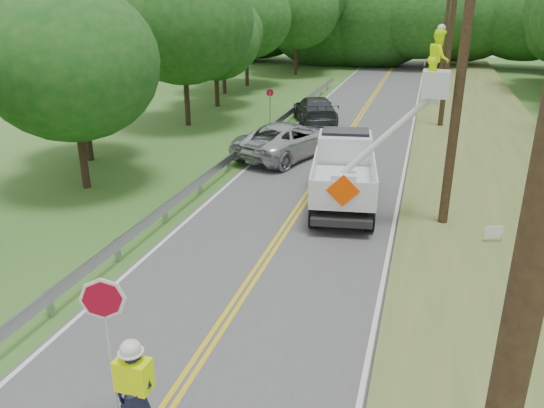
# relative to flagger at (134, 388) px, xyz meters

# --- Properties ---
(ground) EXTENTS (140.00, 140.00, 0.00)m
(ground) POSITION_rel_flagger_xyz_m (0.11, 1.84, -1.11)
(ground) COLOR #2B5B1C
(ground) RESTS_ON ground
(road) EXTENTS (7.20, 96.00, 0.03)m
(road) POSITION_rel_flagger_xyz_m (0.11, 15.84, -1.10)
(road) COLOR #49494B
(road) RESTS_ON ground
(guardrail) EXTENTS (0.18, 48.00, 0.77)m
(guardrail) POSITION_rel_flagger_xyz_m (-3.91, 16.75, -0.56)
(guardrail) COLOR #94979C
(guardrail) RESTS_ON ground
(utility_poles) EXTENTS (1.60, 43.30, 10.00)m
(utility_poles) POSITION_rel_flagger_xyz_m (5.11, 18.86, 4.16)
(utility_poles) COLOR black
(utility_poles) RESTS_ON ground
(tall_grass_verge) EXTENTS (7.00, 96.00, 0.30)m
(tall_grass_verge) POSITION_rel_flagger_xyz_m (7.21, 15.84, -0.96)
(tall_grass_verge) COLOR #4A672C
(tall_grass_verge) RESTS_ON ground
(treeline_left) EXTENTS (10.47, 56.18, 12.00)m
(treeline_left) POSITION_rel_flagger_xyz_m (-9.98, 35.64, 4.88)
(treeline_left) COLOR #332319
(treeline_left) RESTS_ON ground
(treeline_horizon) EXTENTS (57.95, 14.83, 12.35)m
(treeline_horizon) POSITION_rel_flagger_xyz_m (-0.61, 58.00, 4.39)
(treeline_horizon) COLOR #124715
(treeline_horizon) RESTS_ON ground
(flagger) EXTENTS (1.16, 0.48, 3.06)m
(flagger) POSITION_rel_flagger_xyz_m (0.00, 0.00, 0.00)
(flagger) COLOR #191E33
(flagger) RESTS_ON road
(bucket_truck) EXTENTS (4.76, 6.63, 6.34)m
(bucket_truck) POSITION_rel_flagger_xyz_m (1.67, 13.02, 0.36)
(bucket_truck) COLOR black
(bucket_truck) RESTS_ON road
(suv_silver) EXTENTS (4.71, 6.68, 1.69)m
(suv_silver) POSITION_rel_flagger_xyz_m (-2.04, 17.94, -0.24)
(suv_silver) COLOR #B2B3B9
(suv_silver) RESTS_ON road
(suv_darkgrey) EXTENTS (4.01, 5.95, 1.60)m
(suv_darkgrey) POSITION_rel_flagger_xyz_m (-2.35, 25.81, -0.29)
(suv_darkgrey) COLOR #313538
(suv_darkgrey) RESTS_ON road
(stop_sign_permanent) EXTENTS (0.44, 0.18, 2.17)m
(stop_sign_permanent) POSITION_rel_flagger_xyz_m (-4.90, 24.58, 0.29)
(stop_sign_permanent) COLOR #94979C
(stop_sign_permanent) RESTS_ON ground
(yard_sign) EXTENTS (0.53, 0.23, 0.81)m
(yard_sign) POSITION_rel_flagger_xyz_m (6.56, 9.66, -0.52)
(yard_sign) COLOR white
(yard_sign) RESTS_ON ground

